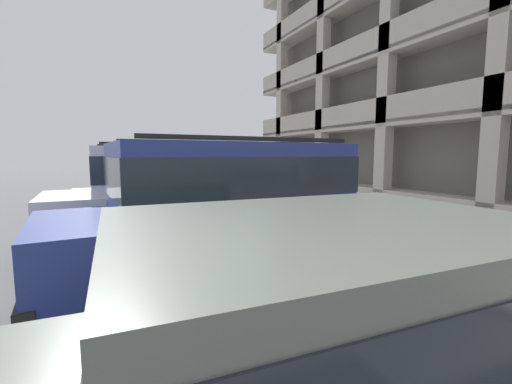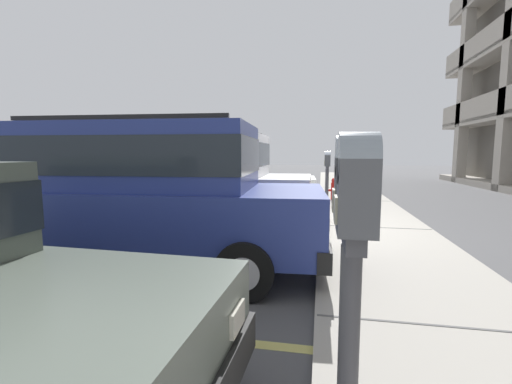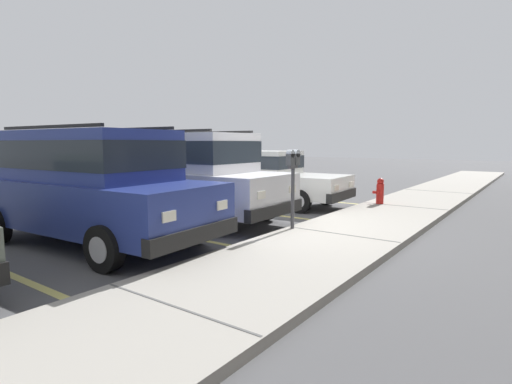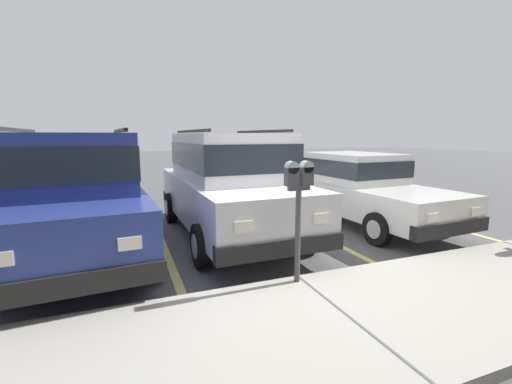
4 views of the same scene
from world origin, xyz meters
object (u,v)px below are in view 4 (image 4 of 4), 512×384
object	(u,v)px
silver_suv	(228,180)
parking_meter_near	(299,193)
dark_hatchback	(77,189)
red_sedan	(358,186)

from	to	relation	value
silver_suv	parking_meter_near	bearing A→B (deg)	90.59
silver_suv	parking_meter_near	distance (m)	2.71
silver_suv	dark_hatchback	size ratio (longest dim) A/B	0.98
silver_suv	dark_hatchback	bearing A→B (deg)	4.55
red_sedan	dark_hatchback	xyz separation A→B (m)	(5.58, 0.15, 0.27)
red_sedan	parking_meter_near	distance (m)	3.93
silver_suv	red_sedan	distance (m)	3.01
red_sedan	dark_hatchback	world-z (taller)	dark_hatchback
silver_suv	red_sedan	bearing A→B (deg)	176.92
dark_hatchback	red_sedan	bearing A→B (deg)	177.80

